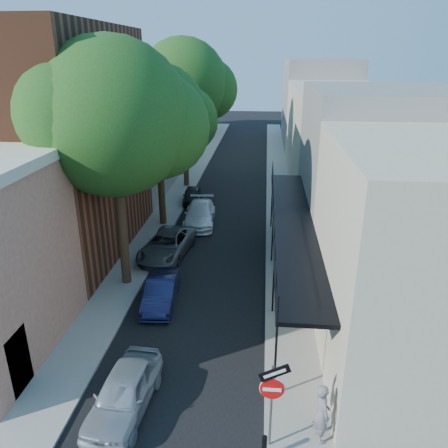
% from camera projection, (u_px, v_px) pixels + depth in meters
% --- Properties ---
extents(road_surface, '(6.00, 64.00, 0.01)m').
position_uv_depth(road_surface, '(234.00, 178.00, 39.73)').
color(road_surface, black).
rests_on(road_surface, ground).
extents(sidewalk_left, '(2.00, 64.00, 0.12)m').
position_uv_depth(sidewalk_left, '(190.00, 176.00, 40.06)').
color(sidewalk_left, gray).
rests_on(sidewalk_left, ground).
extents(sidewalk_right, '(2.00, 64.00, 0.12)m').
position_uv_depth(sidewalk_right, '(278.00, 179.00, 39.37)').
color(sidewalk_right, gray).
rests_on(sidewalk_right, ground).
extents(buildings_left, '(10.10, 59.10, 12.00)m').
position_uv_depth(buildings_left, '(126.00, 124.00, 37.60)').
color(buildings_left, tan).
rests_on(buildings_left, ground).
extents(buildings_right, '(9.80, 55.00, 10.00)m').
position_uv_depth(buildings_right, '(340.00, 132.00, 36.87)').
color(buildings_right, beige).
rests_on(buildings_right, ground).
extents(sign_post, '(0.89, 0.17, 2.99)m').
position_uv_depth(sign_post, '(272.00, 392.00, 11.80)').
color(sign_post, '#595B60').
rests_on(sign_post, ground).
extents(bollard, '(0.14, 0.14, 0.80)m').
position_uv_depth(bollard, '(264.00, 448.00, 11.93)').
color(bollard, black).
rests_on(bollard, sidewalk_right).
extents(oak_near, '(7.48, 6.80, 11.42)m').
position_uv_depth(oak_near, '(124.00, 121.00, 18.85)').
color(oak_near, black).
rests_on(oak_near, ground).
extents(oak_mid, '(6.60, 6.00, 10.20)m').
position_uv_depth(oak_mid, '(164.00, 116.00, 26.55)').
color(oak_mid, black).
rests_on(oak_mid, ground).
extents(oak_far, '(7.70, 7.00, 11.90)m').
position_uv_depth(oak_far, '(190.00, 85.00, 34.48)').
color(oak_far, black).
rests_on(oak_far, ground).
extents(parked_car_a, '(1.87, 4.05, 1.34)m').
position_uv_depth(parked_car_a, '(124.00, 392.00, 13.68)').
color(parked_car_a, '#8F979F').
rests_on(parked_car_a, ground).
extents(parked_car_b, '(1.53, 3.76, 1.21)m').
position_uv_depth(parked_car_b, '(161.00, 292.00, 19.58)').
color(parked_car_b, '#13163B').
rests_on(parked_car_b, ground).
extents(parked_car_c, '(2.82, 5.08, 1.34)m').
position_uv_depth(parked_car_c, '(167.00, 245.00, 24.22)').
color(parked_car_c, '#505356').
rests_on(parked_car_c, ground).
extents(parked_car_d, '(2.23, 4.84, 1.37)m').
position_uv_depth(parked_car_d, '(200.00, 214.00, 28.82)').
color(parked_car_d, white).
rests_on(parked_car_d, ground).
extents(parked_car_e, '(1.67, 3.48, 1.15)m').
position_uv_depth(parked_car_e, '(192.00, 195.00, 33.00)').
color(parked_car_e, black).
rests_on(parked_car_e, ground).
extents(pedestrian, '(0.62, 0.79, 1.90)m').
position_uv_depth(pedestrian, '(322.00, 413.00, 12.39)').
color(pedestrian, slate).
rests_on(pedestrian, sidewalk_right).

